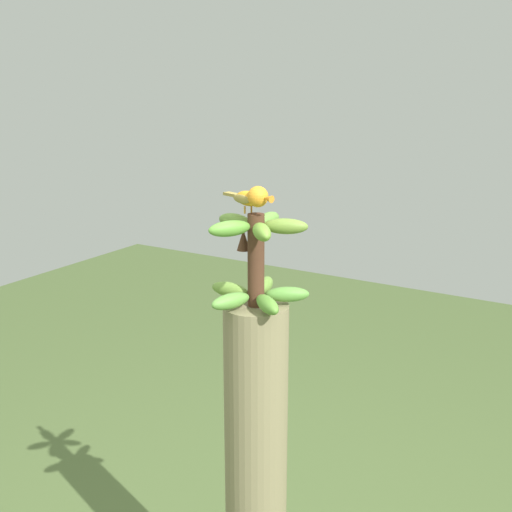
% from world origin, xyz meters
% --- Properties ---
extents(banana_tree, '(0.18, 0.18, 1.19)m').
position_xyz_m(banana_tree, '(0.00, 0.00, 0.60)').
color(banana_tree, '#847A56').
rests_on(banana_tree, ground).
extents(banana_bunch, '(0.28, 0.29, 0.26)m').
position_xyz_m(banana_bunch, '(0.00, -0.00, 1.32)').
color(banana_bunch, '#4C2D1E').
rests_on(banana_bunch, banana_tree).
extents(perched_bird, '(0.18, 0.08, 0.08)m').
position_xyz_m(perched_bird, '(0.01, 0.01, 1.49)').
color(perched_bird, '#C68933').
rests_on(perched_bird, banana_bunch).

